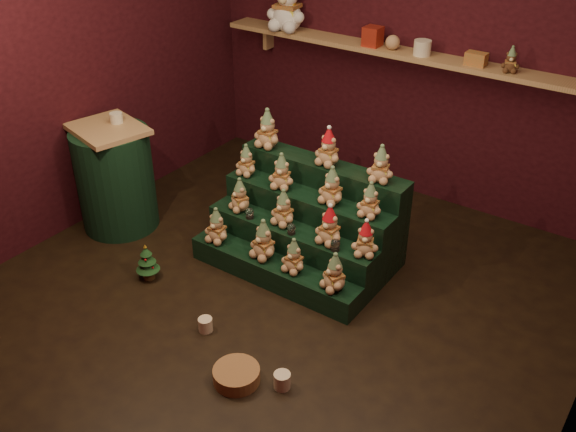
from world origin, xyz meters
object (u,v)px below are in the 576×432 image
Objects in this scene: snow_globe_a at (250,213)px; mug_left at (205,325)px; mug_right at (282,380)px; snow_globe_b at (291,229)px; riser_tier_front at (273,272)px; brown_bear at (511,60)px; snow_globe_c at (335,245)px; side_table at (115,178)px; wicker_basket at (236,375)px; white_bear at (287,1)px; mini_christmas_tree at (147,262)px.

mug_left is at bearing -72.09° from snow_globe_a.
mug_left is 0.93× the size of mug_right.
snow_globe_a reaches higher than mug_right.
mug_left is at bearing -97.11° from snow_globe_b.
snow_globe_a is (-0.33, 0.16, 0.31)m from riser_tier_front.
brown_bear reaches higher than snow_globe_b.
snow_globe_c reaches higher than mug_right.
snow_globe_a is 1.23m from side_table.
mug_left is (-0.06, -0.69, -0.04)m from riser_tier_front.
wicker_basket is (0.74, -1.09, -0.36)m from snow_globe_a.
side_table is 4.72× the size of brown_bear.
side_table reaches higher than snow_globe_b.
snow_globe_b is (0.38, 0.00, -0.00)m from snow_globe_a.
snow_globe_c is at bearing 0.00° from snow_globe_b.
mug_left is (0.28, -0.85, -0.35)m from snow_globe_a.
snow_globe_b is at bearing 22.78° from side_table.
snow_globe_c is (0.37, 0.00, 0.01)m from snow_globe_b.
riser_tier_front is 2.37m from brown_bear.
brown_bear reaches higher than riser_tier_front.
brown_bear reaches higher than mug_left.
snow_globe_a reaches higher than riser_tier_front.
mug_left reaches higher than wicker_basket.
snow_globe_b is (0.05, 0.16, 0.31)m from riser_tier_front.
riser_tier_front is 2.51m from white_bear.
white_bear is at bearing 97.29° from mini_christmas_tree.
white_bear is at bearing 115.56° from snow_globe_a.
side_table is 1.65m from mug_left.
white_bear is at bearing 124.45° from mug_right.
snow_globe_a is 1.37m from wicker_basket.
riser_tier_front is at bearing 85.28° from mug_left.
mug_right is 0.36× the size of wicker_basket.
riser_tier_front is 1.57× the size of side_table.
side_table is at bearing 156.22° from wicker_basket.
snow_globe_b is at bearing 37.83° from mini_christmas_tree.
wicker_basket is 3.03m from brown_bear.
wicker_basket is at bearing -27.53° from mug_left.
riser_tier_front is 2.72× the size of white_bear.
mini_christmas_tree is at bearing -125.12° from snow_globe_a.
mini_christmas_tree is (0.74, -0.42, -0.30)m from side_table.
wicker_basket is (0.35, -1.09, -0.36)m from snow_globe_b.
mug_left is at bearing 152.47° from wicker_basket.
white_bear is at bearing 89.81° from side_table.
side_table is 1.74× the size of white_bear.
mug_left is (1.48, -0.61, -0.39)m from side_table.
snow_globe_a is 0.16× the size of white_bear.
mini_christmas_tree reaches higher than mug_left.
snow_globe_c is at bearing 28.33° from mini_christmas_tree.
mini_christmas_tree is (-1.21, -0.65, -0.26)m from snow_globe_c.
snow_globe_a reaches higher than mini_christmas_tree.
snow_globe_a is at bearing 54.88° from mini_christmas_tree.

